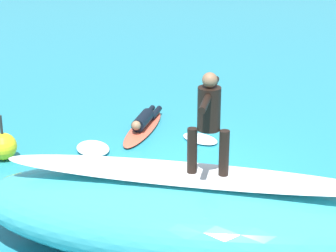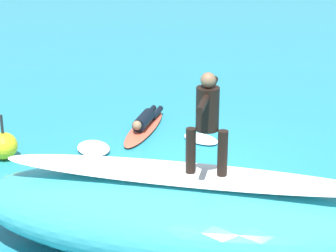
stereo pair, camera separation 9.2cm
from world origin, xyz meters
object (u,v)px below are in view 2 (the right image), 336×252
(surfer_riding, at_px, (207,116))
(buoy_marker, at_px, (4,146))
(surfboard_riding, at_px, (206,176))
(surfer_paddling, at_px, (145,119))
(surfboard_paddling, at_px, (144,128))

(surfer_riding, bearing_deg, buoy_marker, -31.31)
(surfboard_riding, bearing_deg, buoy_marker, -31.31)
(surfer_paddling, bearing_deg, buoy_marker, -43.47)
(surfer_riding, xyz_separation_m, surfer_paddling, (1.96, -5.19, -2.04))
(surfer_paddling, xyz_separation_m, buoy_marker, (2.54, 2.19, 0.05))
(surfer_riding, bearing_deg, surfboard_paddling, -66.38)
(surfer_paddling, distance_m, buoy_marker, 3.36)
(surfboard_riding, height_order, surfer_paddling, surfboard_riding)
(surfer_paddling, relative_size, buoy_marker, 1.82)
(surfboard_riding, bearing_deg, surfer_riding, 92.31)
(surfer_riding, relative_size, buoy_marker, 1.61)
(surfer_riding, relative_size, surfboard_paddling, 0.63)
(surfer_riding, distance_m, surfboard_paddling, 5.86)
(surfboard_paddling, relative_size, buoy_marker, 2.56)
(surfboard_paddling, distance_m, surfer_paddling, 0.23)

